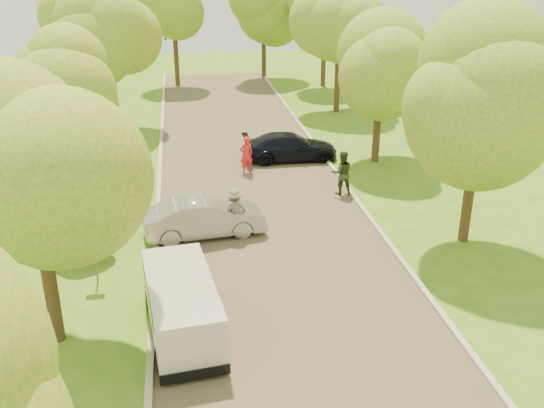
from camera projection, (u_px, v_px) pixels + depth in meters
ground at (305, 339)px, 16.16m from camera, size 100.00×100.00×0.00m
road at (263, 218)px, 23.45m from camera, size 8.00×60.00×0.01m
curb_left at (157, 223)px, 22.86m from camera, size 0.18×60.00×0.12m
curb_right at (364, 210)px, 24.00m from camera, size 0.18×60.00×0.12m
street_sign at (92, 236)px, 18.39m from camera, size 0.55×0.06×2.17m
red_shrub at (84, 230)px, 19.87m from camera, size 1.70×1.70×1.95m
tree_l_mida at (38, 154)px, 14.19m from camera, size 4.71×4.60×7.39m
tree_l_midb at (81, 85)px, 24.37m from camera, size 4.30×4.20×6.62m
tree_l_far at (112, 32)px, 33.21m from camera, size 4.92×4.80×7.79m
tree_r_mida at (490, 86)px, 19.57m from camera, size 5.13×5.00×7.95m
tree_r_midb at (386, 61)px, 27.97m from camera, size 4.51×4.40×7.01m
tree_r_far at (344, 17)px, 36.81m from camera, size 5.33×5.20×8.34m
tree_bg_a at (86, 20)px, 40.23m from camera, size 5.12×5.00×7.72m
tree_bg_b at (328, 10)px, 44.36m from camera, size 5.12×5.00×7.95m
tree_bg_c at (177, 17)px, 44.83m from camera, size 4.92×4.80×7.33m
tree_bg_d at (266, 10)px, 47.53m from camera, size 5.12×5.00×7.72m
minivan at (182, 306)px, 16.09m from camera, size 2.20×4.50×1.61m
silver_sedan at (204, 217)px, 21.77m from camera, size 4.49×2.03×1.43m
dark_sedan at (290, 147)px, 29.75m from camera, size 4.65×1.91×1.35m
longboard at (235, 234)px, 21.95m from camera, size 0.50×0.91×0.10m
skateboarder at (235, 211)px, 21.61m from camera, size 1.25×0.95×1.72m
person_striped at (246, 155)px, 27.93m from camera, size 0.73×0.58×1.75m
person_olive at (342, 173)px, 25.45m from camera, size 0.97×0.78×1.89m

